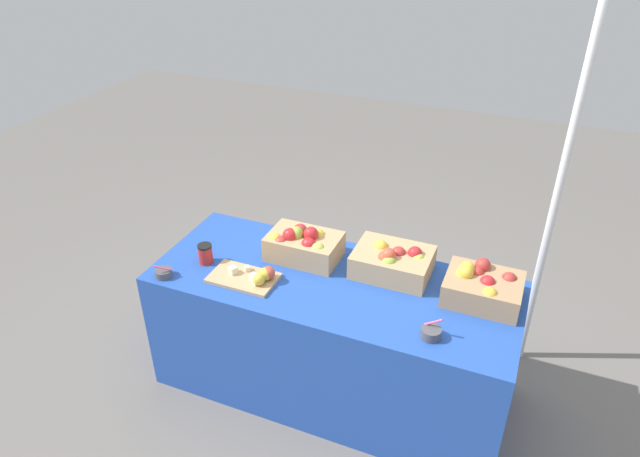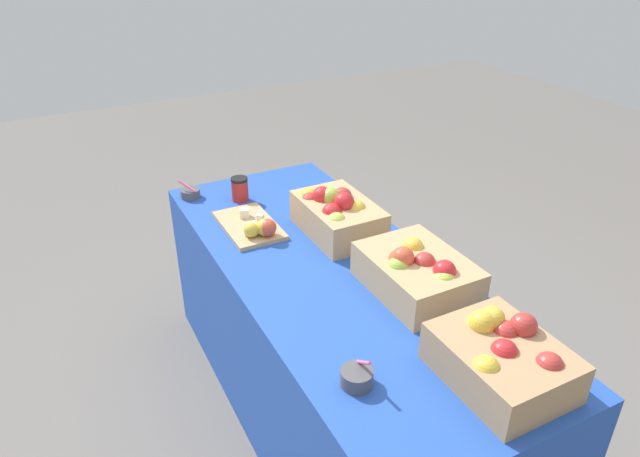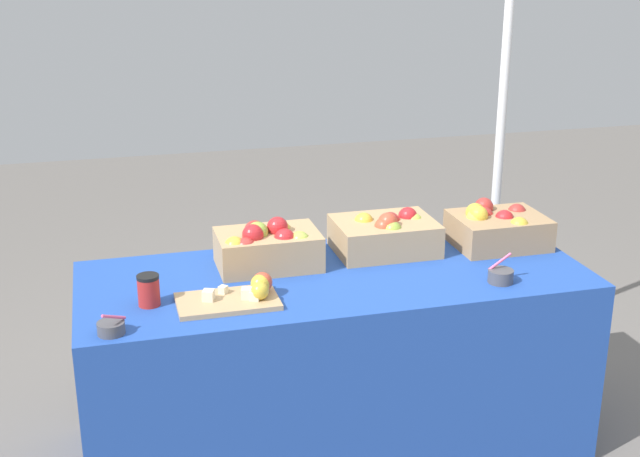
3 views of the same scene
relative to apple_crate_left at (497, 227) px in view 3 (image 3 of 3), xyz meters
The scene contains 10 objects.
ground_plane 1.10m from the apple_crate_left, 169.61° to the right, with size 10.00×10.00×0.00m, color slate.
table 0.86m from the apple_crate_left, 169.61° to the right, with size 1.90×0.76×0.74m, color #234CAD.
apple_crate_left is the anchor object (origin of this frame).
apple_crate_middle 0.47m from the apple_crate_left, behind, with size 0.40×0.30×0.18m.
apple_crate_right 0.96m from the apple_crate_left, behind, with size 0.39×0.26×0.19m.
cutting_board_front 1.15m from the apple_crate_left, 164.95° to the right, with size 0.35×0.21×0.09m.
sample_bowl_near 1.61m from the apple_crate_left, 164.24° to the right, with size 0.09×0.09×0.09m.
sample_bowl_mid 0.41m from the apple_crate_left, 113.68° to the right, with size 0.09×0.09×0.11m.
coffee_cup 1.44m from the apple_crate_left, behind, with size 0.08×0.08×0.11m.
tent_pole 0.66m from the apple_crate_left, 64.02° to the left, with size 0.04×0.04×2.24m, color white.
Camera 3 is at (-0.82, -2.85, 1.95)m, focal length 47.82 mm.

